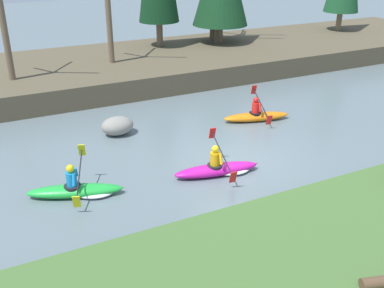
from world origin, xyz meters
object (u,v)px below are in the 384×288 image
at_px(kayaker_trailing, 79,190).
at_px(boulder_midstream, 117,126).
at_px(kayaker_lead, 257,115).
at_px(kayaker_middle, 220,168).

distance_m(kayaker_trailing, boulder_midstream, 4.46).
height_order(kayaker_lead, kayaker_trailing, same).
distance_m(kayaker_middle, boulder_midstream, 4.83).
bearing_deg(boulder_midstream, kayaker_trailing, -121.86).
xyz_separation_m(kayaker_lead, boulder_midstream, (-5.47, 1.14, 0.12)).
bearing_deg(kayaker_middle, boulder_midstream, 122.83).
height_order(kayaker_middle, boulder_midstream, kayaker_middle).
height_order(kayaker_lead, kayaker_middle, same).
bearing_deg(boulder_midstream, kayaker_middle, -66.75).
relative_size(kayaker_middle, boulder_midstream, 2.30).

